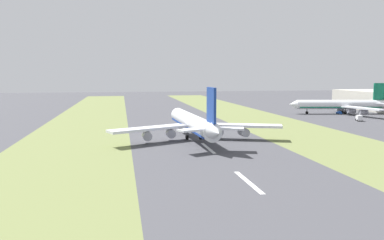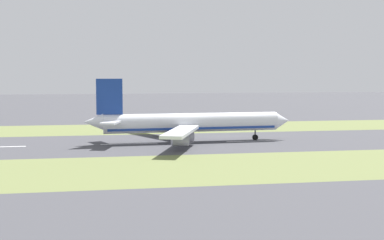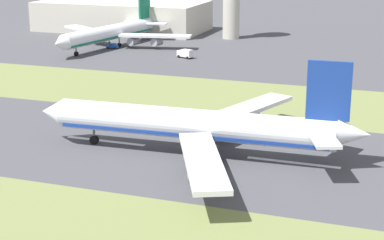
% 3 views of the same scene
% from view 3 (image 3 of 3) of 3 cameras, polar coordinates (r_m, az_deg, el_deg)
% --- Properties ---
extents(ground_plane, '(800.00, 800.00, 0.00)m').
position_cam_3_polar(ground_plane, '(128.60, 1.16, -2.90)').
color(ground_plane, '#424247').
extents(grass_median_east, '(40.00, 600.00, 0.01)m').
position_cam_3_polar(grass_median_east, '(170.15, 5.94, 1.79)').
color(grass_median_east, olive).
rests_on(grass_median_east, ground).
extents(centreline_dash_mid, '(1.20, 18.00, 0.01)m').
position_cam_3_polar(centreline_dash_mid, '(124.50, 8.98, -3.75)').
color(centreline_dash_mid, silver).
rests_on(centreline_dash_mid, ground).
extents(centreline_dash_far, '(1.20, 18.00, 0.01)m').
position_cam_3_polar(centreline_dash_far, '(136.82, -7.70, -1.86)').
color(centreline_dash_far, silver).
rests_on(centreline_dash_far, ground).
extents(airplane_main_jet, '(64.07, 67.18, 20.20)m').
position_cam_3_polar(airplane_main_jet, '(125.47, 0.83, -0.50)').
color(airplane_main_jet, silver).
rests_on(airplane_main_jet, ground).
extents(terminal_building, '(36.00, 74.69, 12.94)m').
position_cam_3_polar(terminal_building, '(296.19, -6.21, 9.19)').
color(terminal_building, '#BCB7A8').
rests_on(terminal_building, ground).
extents(airplane_parked_apron, '(63.13, 59.57, 19.05)m').
position_cam_3_polar(airplane_parked_apron, '(250.74, -7.11, 7.72)').
color(airplane_parked_apron, silver).
rests_on(airplane_parked_apron, ground).
extents(service_truck, '(4.40, 6.38, 3.10)m').
position_cam_3_polar(service_truck, '(227.04, -0.60, 5.94)').
color(service_truck, white).
rests_on(service_truck, ground).
extents(apron_car, '(2.22, 4.49, 2.03)m').
position_cam_3_polar(apron_car, '(248.37, -7.08, 6.55)').
color(apron_car, '#1E51B2').
rests_on(apron_car, ground).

